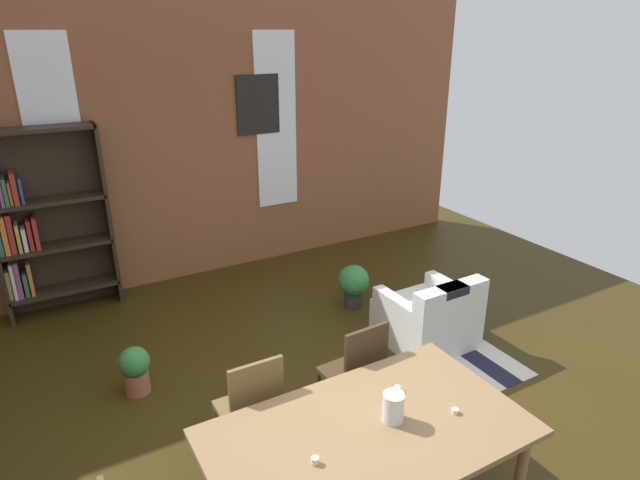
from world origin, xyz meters
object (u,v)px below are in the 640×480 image
dining_chair_far_right (357,372)px  bookshelf_tall (41,224)px  armchair_white (429,318)px  potted_plant_by_shelf (354,283)px  potted_plant_corner (135,369)px  dining_chair_far_left (252,409)px  dining_table (368,439)px  vase_on_table (393,407)px

dining_chair_far_right → bookshelf_tall: bearing=120.0°
dining_chair_far_right → bookshelf_tall: bookshelf_tall is taller
armchair_white → potted_plant_by_shelf: size_ratio=1.66×
armchair_white → potted_plant_corner: (-2.70, 0.63, -0.04)m
dining_chair_far_left → dining_table: bearing=-61.0°
dining_chair_far_left → armchair_white: dining_chair_far_left is taller
dining_chair_far_right → bookshelf_tall: (-1.87, 3.24, 0.52)m
dining_chair_far_right → armchair_white: 1.48m
dining_table → dining_chair_far_left: dining_chair_far_left is taller
potted_plant_corner → dining_chair_far_left: bearing=-67.4°
dining_chair_far_right → dining_chair_far_left: 0.86m
vase_on_table → bookshelf_tall: size_ratio=0.09×
dining_chair_far_right → armchair_white: (1.30, 0.67, -0.23)m
potted_plant_corner → armchair_white: bearing=-13.2°
vase_on_table → armchair_white: vase_on_table is taller
dining_table → dining_chair_far_left: bearing=119.0°
dining_chair_far_right → potted_plant_by_shelf: 2.02m
vase_on_table → potted_plant_corner: size_ratio=0.43×
dining_table → vase_on_table: bearing=0.0°
vase_on_table → potted_plant_corner: (-1.15, 2.08, -0.59)m
dining_table → dining_chair_far_right: size_ratio=2.01×
dining_chair_far_right → potted_plant_by_shelf: dining_chair_far_right is taller
vase_on_table → armchair_white: size_ratio=0.23×
armchair_white → potted_plant_by_shelf: 1.05m
dining_chair_far_right → dining_chair_far_left: same height
dining_table → armchair_white: armchair_white is taller
bookshelf_tall → dining_chair_far_right: bearing=-60.0°
dining_table → potted_plant_corner: dining_table is taller
dining_table → armchair_white: bearing=39.8°
dining_chair_far_left → potted_plant_corner: bearing=112.6°
vase_on_table → dining_chair_far_right: size_ratio=0.20×
dining_chair_far_right → bookshelf_tall: size_ratio=0.47×
dining_table → bookshelf_tall: 4.28m
potted_plant_by_shelf → potted_plant_corner: potted_plant_by_shelf is taller
vase_on_table → potted_plant_by_shelf: bearing=61.6°
dining_chair_far_right → vase_on_table: bearing=-108.2°
dining_chair_far_left → bookshelf_tall: bearing=107.3°
vase_on_table → dining_chair_far_right: dining_chair_far_right is taller
dining_table → vase_on_table: vase_on_table is taller
bookshelf_tall → potted_plant_corner: bearing=-76.4°
potted_plant_by_shelf → bookshelf_tall: bearing=152.3°
bookshelf_tall → potted_plant_by_shelf: (2.95, -1.55, -0.75)m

